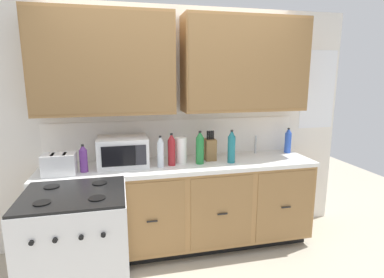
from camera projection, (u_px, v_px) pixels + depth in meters
ground_plane at (188, 263)px, 3.01m from camera, size 8.00×8.00×0.00m
wall_unit at (177, 89)px, 3.15m from camera, size 3.90×0.40×2.49m
counter_run at (182, 205)px, 3.20m from camera, size 2.73×0.64×0.93m
stove_range at (78, 250)px, 2.39m from camera, size 0.76×0.68×0.95m
microwave at (123, 151)px, 3.01m from camera, size 0.48×0.37×0.28m
toaster at (59, 164)px, 2.73m from camera, size 0.28×0.18×0.19m
knife_block at (210, 149)px, 3.21m from camera, size 0.11×0.14×0.31m
sink_faucet at (255, 145)px, 3.49m from camera, size 0.02×0.02×0.20m
paper_towel_roll at (181, 150)px, 3.10m from camera, size 0.12×0.12×0.26m
bottle_red at (172, 150)px, 3.01m from camera, size 0.07×0.07×0.32m
bottle_clear at (160, 152)px, 2.95m from camera, size 0.07×0.07×0.31m
bottle_teal at (231, 147)px, 3.10m from camera, size 0.08×0.08×0.34m
bottle_green at (200, 148)px, 3.06m from camera, size 0.08×0.08×0.33m
bottle_blue at (288, 141)px, 3.51m from camera, size 0.07×0.07×0.29m
bottle_violet at (83, 159)px, 2.80m from camera, size 0.07×0.07×0.26m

